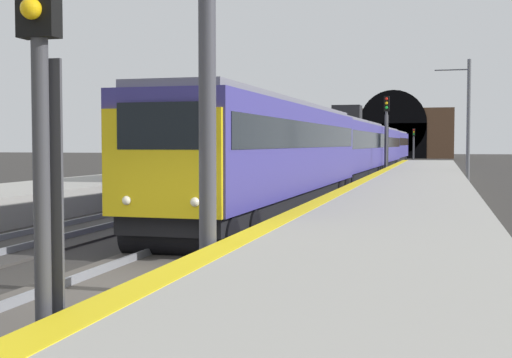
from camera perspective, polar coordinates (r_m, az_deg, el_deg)
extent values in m
plane|color=#302D2B|center=(12.59, -11.36, -8.68)|extent=(320.00, 320.00, 0.00)
cube|color=#9E9B93|center=(11.30, 8.99, -7.53)|extent=(112.00, 4.57, 0.95)
cube|color=yellow|center=(11.60, -1.08, -4.81)|extent=(112.00, 0.50, 0.01)
cube|color=#4C4742|center=(12.58, -11.37, -8.54)|extent=(160.00, 2.85, 0.06)
cube|color=gray|center=(12.89, -14.26, -7.82)|extent=(160.00, 0.07, 0.15)
cube|color=gray|center=(12.27, -8.33, -8.31)|extent=(160.00, 0.07, 0.15)
cube|color=navy|center=(23.48, 1.38, 2.48)|extent=(18.65, 3.09, 2.73)
cube|color=black|center=(23.49, 1.38, 3.59)|extent=(17.91, 3.11, 0.81)
cube|color=slate|center=(23.52, 1.39, 6.06)|extent=(18.09, 2.66, 0.20)
cube|color=black|center=(23.55, 1.38, -1.30)|extent=(18.27, 2.75, 0.51)
cylinder|color=black|center=(15.63, -6.32, -4.67)|extent=(0.96, 2.58, 0.92)
cylinder|color=black|center=(17.29, -4.08, -3.92)|extent=(0.96, 2.58, 0.92)
cylinder|color=black|center=(29.99, 4.51, -1.02)|extent=(0.96, 2.58, 0.92)
cylinder|color=black|center=(31.75, 5.14, -0.80)|extent=(0.96, 2.58, 0.92)
cube|color=yellow|center=(14.62, -7.75, 1.30)|extent=(0.16, 2.68, 2.28)
cube|color=black|center=(14.58, -7.85, 4.33)|extent=(0.07, 1.95, 0.98)
sphere|color=#F2EACC|center=(14.32, -5.01, -1.89)|extent=(0.20, 0.20, 0.20)
sphere|color=#F2EACC|center=(14.93, -10.53, -1.73)|extent=(0.20, 0.20, 0.20)
cube|color=navy|center=(42.35, 7.43, 2.66)|extent=(18.65, 3.09, 2.73)
cube|color=black|center=(42.35, 7.44, 3.17)|extent=(17.91, 3.11, 0.96)
cube|color=slate|center=(42.37, 7.45, 4.64)|extent=(18.09, 2.66, 0.20)
cube|color=black|center=(42.39, 7.42, 0.56)|extent=(18.27, 2.75, 0.51)
cylinder|color=black|center=(34.23, 5.40, -0.53)|extent=(0.96, 2.58, 0.92)
cylinder|color=black|center=(36.00, 5.91, -0.37)|extent=(0.96, 2.58, 0.92)
cylinder|color=black|center=(48.83, 8.52, 0.48)|extent=(0.96, 2.58, 0.92)
cylinder|color=black|center=(50.61, 8.78, 0.56)|extent=(0.96, 2.58, 0.92)
cube|color=navy|center=(61.40, 9.74, 2.72)|extent=(18.65, 3.09, 2.73)
cube|color=black|center=(61.40, 9.75, 2.98)|extent=(17.91, 3.11, 0.82)
cube|color=slate|center=(61.41, 9.76, 4.09)|extent=(18.09, 2.66, 0.20)
cube|color=black|center=(61.43, 9.73, 1.27)|extent=(18.27, 2.75, 0.51)
cylinder|color=black|center=(53.46, 8.82, 0.69)|extent=(0.96, 2.58, 0.92)
cylinder|color=black|center=(55.24, 9.05, 0.76)|extent=(0.96, 2.58, 0.92)
cylinder|color=black|center=(67.63, 10.28, 1.14)|extent=(0.96, 2.58, 0.92)
cylinder|color=black|center=(69.43, 10.43, 1.18)|extent=(0.96, 2.58, 0.92)
cube|color=navy|center=(80.50, 10.96, 2.75)|extent=(18.65, 3.09, 2.73)
cube|color=black|center=(80.50, 10.96, 3.02)|extent=(17.91, 3.11, 0.81)
cube|color=slate|center=(80.51, 10.97, 3.79)|extent=(18.09, 2.66, 0.20)
cube|color=black|center=(80.52, 10.95, 1.64)|extent=(18.27, 2.75, 0.51)
cylinder|color=black|center=(72.51, 10.41, 1.25)|extent=(0.96, 2.58, 0.92)
cylinder|color=black|center=(74.30, 10.54, 1.29)|extent=(0.96, 2.58, 0.92)
cylinder|color=black|center=(86.76, 11.29, 1.51)|extent=(0.96, 2.58, 0.92)
cylinder|color=black|center=(88.55, 11.38, 1.54)|extent=(0.96, 2.58, 0.92)
cube|color=black|center=(42.39, 7.45, 5.39)|extent=(1.33, 1.70, 0.90)
cube|color=navy|center=(36.44, -1.16, 2.67)|extent=(19.14, 2.88, 2.91)
cube|color=black|center=(36.44, -1.16, 3.04)|extent=(18.38, 2.90, 1.04)
cube|color=slate|center=(36.46, -1.16, 5.11)|extent=(18.56, 2.47, 0.20)
cube|color=black|center=(36.48, -1.15, 0.11)|extent=(18.76, 2.55, 0.48)
cylinder|color=black|center=(44.63, 1.90, 0.24)|extent=(0.87, 2.53, 0.85)
cylinder|color=black|center=(42.88, 1.35, 0.13)|extent=(0.87, 2.53, 0.85)
cylinder|color=black|center=(30.21, -4.71, -1.05)|extent=(0.87, 2.53, 0.85)
cylinder|color=black|center=(28.53, -5.94, -1.29)|extent=(0.87, 2.53, 0.85)
cube|color=#E5B20F|center=(45.73, 2.25, 2.56)|extent=(0.14, 2.63, 2.65)
cube|color=black|center=(45.78, 2.27, 3.45)|extent=(0.05, 1.92, 1.05)
sphere|color=#F2EACC|center=(45.98, 1.35, 1.35)|extent=(0.20, 0.20, 0.20)
sphere|color=#F2EACC|center=(45.64, 3.19, 1.33)|extent=(0.20, 0.20, 0.20)
cube|color=navy|center=(55.68, 4.46, 2.75)|extent=(19.14, 2.88, 2.91)
cube|color=black|center=(55.68, 4.46, 3.01)|extent=(18.38, 2.90, 1.03)
cube|color=slate|center=(55.70, 4.46, 4.35)|extent=(18.56, 2.47, 0.20)
cube|color=black|center=(55.71, 4.45, 1.08)|extent=(18.76, 2.55, 0.48)
cylinder|color=black|center=(63.91, 5.85, 1.04)|extent=(0.87, 2.53, 0.85)
cylinder|color=black|center=(62.14, 5.58, 0.99)|extent=(0.87, 2.53, 0.85)
cylinder|color=black|center=(49.33, 3.03, 0.49)|extent=(0.87, 2.53, 0.85)
cylinder|color=black|center=(47.57, 2.57, 0.41)|extent=(0.87, 2.53, 0.85)
cube|color=navy|center=(75.18, 7.17, 2.78)|extent=(19.14, 2.88, 2.91)
cube|color=black|center=(75.18, 7.18, 3.04)|extent=(18.38, 2.90, 0.88)
cube|color=slate|center=(75.19, 7.18, 3.97)|extent=(18.56, 2.47, 0.20)
cube|color=black|center=(75.20, 7.17, 1.54)|extent=(18.76, 2.55, 0.48)
cylinder|color=black|center=(83.40, 7.97, 1.46)|extent=(0.87, 2.53, 0.85)
cylinder|color=black|center=(81.61, 7.80, 1.43)|extent=(0.87, 2.53, 0.85)
cylinder|color=black|center=(68.82, 6.40, 1.17)|extent=(0.87, 2.53, 0.85)
cylinder|color=black|center=(67.04, 6.17, 1.12)|extent=(0.87, 2.53, 0.85)
cube|color=black|center=(55.71, 4.46, 4.92)|extent=(1.31, 1.65, 0.90)
cylinder|color=#38383D|center=(6.95, -17.09, -3.52)|extent=(0.16, 0.16, 3.51)
cube|color=#38383D|center=(7.07, -16.49, -3.41)|extent=(0.04, 0.28, 3.16)
sphere|color=yellow|center=(6.91, -17.93, 13.12)|extent=(0.20, 0.20, 0.20)
cylinder|color=#4C4C54|center=(49.48, 10.61, 2.72)|extent=(0.16, 0.16, 4.76)
cube|color=black|center=(49.55, 10.64, 6.08)|extent=(0.20, 0.38, 1.05)
cube|color=#4C4C54|center=(49.62, 10.62, 2.72)|extent=(0.04, 0.28, 4.28)
sphere|color=red|center=(49.44, 10.63, 6.46)|extent=(0.20, 0.20, 0.20)
sphere|color=yellow|center=(49.43, 10.63, 6.12)|extent=(0.20, 0.20, 0.20)
sphere|color=green|center=(49.41, 10.62, 5.77)|extent=(0.20, 0.20, 0.20)
cylinder|color=#4C4C54|center=(100.48, 12.76, 2.44)|extent=(0.16, 0.16, 3.56)
cube|color=black|center=(100.49, 12.78, 3.75)|extent=(0.20, 0.38, 1.05)
cube|color=#4C4C54|center=(100.62, 12.77, 2.44)|extent=(0.04, 0.28, 3.21)
sphere|color=red|center=(100.37, 12.78, 3.94)|extent=(0.20, 0.20, 0.20)
sphere|color=yellow|center=(100.36, 12.77, 3.77)|extent=(0.20, 0.20, 0.20)
sphere|color=green|center=(100.36, 12.77, 3.60)|extent=(0.20, 0.20, 0.20)
cylinder|color=#3F3F47|center=(11.20, -4.00, 6.67)|extent=(0.28, 0.28, 6.51)
cube|color=brown|center=(120.49, 11.17, 3.68)|extent=(2.90, 19.84, 8.44)
cube|color=black|center=(118.99, 11.12, 3.08)|extent=(0.12, 11.11, 5.91)
cylinder|color=black|center=(119.03, 11.13, 4.51)|extent=(0.12, 11.11, 11.11)
cylinder|color=#595B60|center=(69.85, 0.69, 3.78)|extent=(0.22, 0.22, 7.10)
cylinder|color=#595B60|center=(69.70, 1.54, 6.20)|extent=(0.08, 2.11, 0.08)
cylinder|color=#595B60|center=(42.88, 16.98, 4.41)|extent=(0.22, 0.22, 7.45)
cylinder|color=#595B60|center=(43.05, 15.72, 8.59)|extent=(0.08, 1.96, 0.08)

